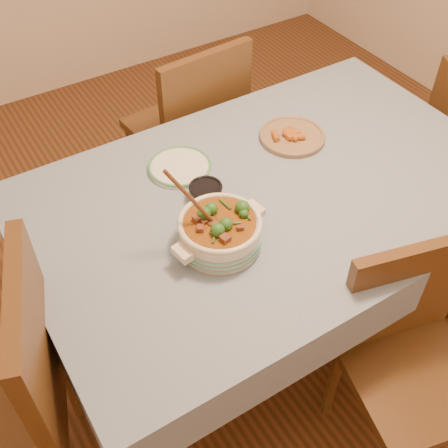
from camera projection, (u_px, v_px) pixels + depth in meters
name	position (u px, v px, depth m)	size (l,w,h in m)	color
floor	(262.00, 320.00, 2.44)	(4.50, 4.50, 0.00)	#442A13
dining_table	(271.00, 210.00, 1.97)	(1.68, 1.08, 0.76)	brown
stew_casserole	(220.00, 230.00, 1.68)	(0.33, 0.28, 0.30)	beige
white_plate	(180.00, 167.00, 1.98)	(0.22, 0.22, 0.02)	white
condiment_bowl	(206.00, 192.00, 1.85)	(0.13, 0.13, 0.06)	black
fried_plate	(292.00, 135.00, 2.09)	(0.28, 0.28, 0.04)	#977153
chair_far	(193.00, 126.00, 2.54)	(0.47, 0.47, 0.94)	#543419
chair_near	(408.00, 350.00, 1.77)	(0.49, 0.49, 0.86)	#543419
chair_left	(9.00, 392.00, 1.59)	(0.59, 0.59, 1.00)	#543419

